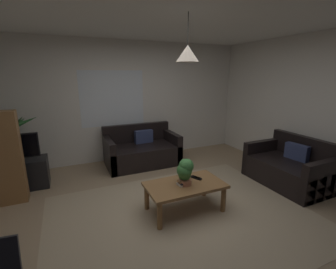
{
  "coord_description": "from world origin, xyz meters",
  "views": [
    {
      "loc": [
        -1.33,
        -2.69,
        1.9
      ],
      "look_at": [
        0.0,
        0.3,
        1.05
      ],
      "focal_mm": 25.02,
      "sensor_mm": 36.0,
      "label": 1
    }
  ],
  "objects_px": {
    "tv_stand": "(19,175)",
    "tv": "(14,148)",
    "remote_on_table_0": "(196,178)",
    "couch_right_side": "(289,169)",
    "pendant_lamp": "(188,53)",
    "potted_palm_corner": "(15,148)",
    "book_on_table_2": "(183,181)",
    "book_on_table_0": "(183,184)",
    "potted_plant_on_table": "(185,171)",
    "couch_under_window": "(142,152)",
    "remote_on_table_1": "(196,178)",
    "book_on_table_1": "(183,183)",
    "coffee_table": "(185,188)"
  },
  "relations": [
    {
      "from": "coffee_table",
      "to": "potted_plant_on_table",
      "type": "relative_size",
      "value": 2.87
    },
    {
      "from": "couch_right_side",
      "to": "potted_palm_corner",
      "type": "height_order",
      "value": "potted_palm_corner"
    },
    {
      "from": "coffee_table",
      "to": "remote_on_table_0",
      "type": "bearing_deg",
      "value": 21.98
    },
    {
      "from": "remote_on_table_0",
      "to": "book_on_table_1",
      "type": "bearing_deg",
      "value": 0.62
    },
    {
      "from": "couch_right_side",
      "to": "tv",
      "type": "distance_m",
      "value": 4.69
    },
    {
      "from": "tv_stand",
      "to": "tv",
      "type": "height_order",
      "value": "tv"
    },
    {
      "from": "book_on_table_2",
      "to": "potted_palm_corner",
      "type": "bearing_deg",
      "value": 136.74
    },
    {
      "from": "tv_stand",
      "to": "book_on_table_2",
      "type": "bearing_deg",
      "value": -38.38
    },
    {
      "from": "book_on_table_0",
      "to": "potted_plant_on_table",
      "type": "xyz_separation_m",
      "value": [
        0.03,
        -0.0,
        0.19
      ]
    },
    {
      "from": "book_on_table_0",
      "to": "potted_palm_corner",
      "type": "distance_m",
      "value": 3.14
    },
    {
      "from": "tv_stand",
      "to": "couch_under_window",
      "type": "bearing_deg",
      "value": 6.34
    },
    {
      "from": "potted_plant_on_table",
      "to": "tv_stand",
      "type": "bearing_deg",
      "value": 141.88
    },
    {
      "from": "couch_under_window",
      "to": "remote_on_table_0",
      "type": "distance_m",
      "value": 1.91
    },
    {
      "from": "couch_under_window",
      "to": "tv_stand",
      "type": "bearing_deg",
      "value": -173.66
    },
    {
      "from": "remote_on_table_1",
      "to": "tv_stand",
      "type": "height_order",
      "value": "tv_stand"
    },
    {
      "from": "couch_under_window",
      "to": "tv_stand",
      "type": "distance_m",
      "value": 2.27
    },
    {
      "from": "couch_right_side",
      "to": "coffee_table",
      "type": "bearing_deg",
      "value": -89.83
    },
    {
      "from": "book_on_table_0",
      "to": "tv",
      "type": "height_order",
      "value": "tv"
    },
    {
      "from": "book_on_table_2",
      "to": "potted_plant_on_table",
      "type": "distance_m",
      "value": 0.14
    },
    {
      "from": "couch_right_side",
      "to": "potted_palm_corner",
      "type": "distance_m",
      "value": 4.91
    },
    {
      "from": "potted_plant_on_table",
      "to": "couch_right_side",
      "type": "bearing_deg",
      "value": 0.7
    },
    {
      "from": "couch_right_side",
      "to": "book_on_table_0",
      "type": "distance_m",
      "value": 2.14
    },
    {
      "from": "couch_right_side",
      "to": "pendant_lamp",
      "type": "distance_m",
      "value": 2.81
    },
    {
      "from": "book_on_table_2",
      "to": "pendant_lamp",
      "type": "xyz_separation_m",
      "value": [
        0.04,
        0.02,
        1.67
      ]
    },
    {
      "from": "book_on_table_1",
      "to": "book_on_table_2",
      "type": "distance_m",
      "value": 0.03
    },
    {
      "from": "tv",
      "to": "pendant_lamp",
      "type": "distance_m",
      "value": 3.16
    },
    {
      "from": "pendant_lamp",
      "to": "book_on_table_2",
      "type": "bearing_deg",
      "value": -155.24
    },
    {
      "from": "pendant_lamp",
      "to": "tv_stand",
      "type": "bearing_deg",
      "value": 142.35
    },
    {
      "from": "coffee_table",
      "to": "potted_plant_on_table",
      "type": "height_order",
      "value": "potted_plant_on_table"
    },
    {
      "from": "tv_stand",
      "to": "pendant_lamp",
      "type": "bearing_deg",
      "value": -37.65
    },
    {
      "from": "pendant_lamp",
      "to": "tv",
      "type": "bearing_deg",
      "value": 142.69
    },
    {
      "from": "remote_on_table_0",
      "to": "couch_under_window",
      "type": "bearing_deg",
      "value": -106.68
    },
    {
      "from": "couch_right_side",
      "to": "tv",
      "type": "height_order",
      "value": "tv"
    },
    {
      "from": "book_on_table_1",
      "to": "tv",
      "type": "xyz_separation_m",
      "value": [
        -2.2,
        1.74,
        0.28
      ]
    },
    {
      "from": "tv_stand",
      "to": "tv",
      "type": "distance_m",
      "value": 0.48
    },
    {
      "from": "couch_under_window",
      "to": "couch_right_side",
      "type": "xyz_separation_m",
      "value": [
        2.09,
        -1.98,
        0.0
      ]
    },
    {
      "from": "coffee_table",
      "to": "remote_on_table_0",
      "type": "distance_m",
      "value": 0.26
    },
    {
      "from": "book_on_table_2",
      "to": "remote_on_table_0",
      "type": "height_order",
      "value": "book_on_table_2"
    },
    {
      "from": "book_on_table_1",
      "to": "potted_plant_on_table",
      "type": "xyz_separation_m",
      "value": [
        0.03,
        0.01,
        0.16
      ]
    },
    {
      "from": "remote_on_table_0",
      "to": "pendant_lamp",
      "type": "distance_m",
      "value": 1.73
    },
    {
      "from": "book_on_table_0",
      "to": "book_on_table_2",
      "type": "relative_size",
      "value": 0.98
    },
    {
      "from": "couch_under_window",
      "to": "book_on_table_0",
      "type": "relative_size",
      "value": 9.99
    },
    {
      "from": "book_on_table_1",
      "to": "potted_palm_corner",
      "type": "distance_m",
      "value": 3.14
    },
    {
      "from": "couch_right_side",
      "to": "remote_on_table_0",
      "type": "bearing_deg",
      "value": -92.66
    },
    {
      "from": "book_on_table_2",
      "to": "remote_on_table_0",
      "type": "distance_m",
      "value": 0.29
    },
    {
      "from": "remote_on_table_0",
      "to": "couch_right_side",
      "type": "bearing_deg",
      "value": 153.85
    },
    {
      "from": "remote_on_table_0",
      "to": "remote_on_table_1",
      "type": "relative_size",
      "value": 1.0
    },
    {
      "from": "remote_on_table_1",
      "to": "tv_stand",
      "type": "relative_size",
      "value": 0.18
    },
    {
      "from": "remote_on_table_0",
      "to": "tv_stand",
      "type": "bearing_deg",
      "value": -57.02
    },
    {
      "from": "remote_on_table_1",
      "to": "potted_palm_corner",
      "type": "xyz_separation_m",
      "value": [
        -2.55,
        2.05,
        0.2
      ]
    }
  ]
}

